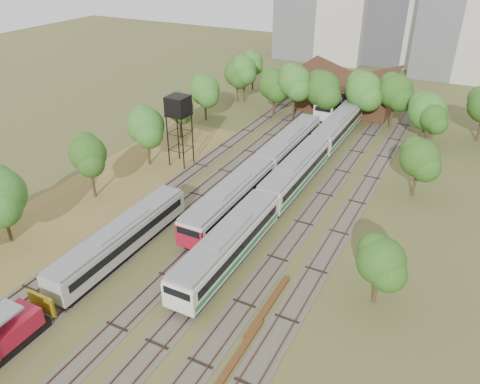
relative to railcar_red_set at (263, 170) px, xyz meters
The scene contains 14 objects.
ground 24.21m from the railcar_red_set, 85.24° to the right, with size 240.00×240.00×0.00m, color #475123.
dry_grass_patch 22.75m from the railcar_red_set, 134.92° to the right, with size 14.00×60.00×0.04m, color brown.
tracks 2.59m from the railcar_red_set, 35.69° to the left, with size 24.60×80.00×0.19m.
railcar_red_set is the anchor object (origin of this frame).
railcar_green_set 4.11m from the railcar_red_set, 13.18° to the left, with size 3.13×52.08×3.88m.
railcar_rear 31.06m from the railcar_red_set, 90.00° to the left, with size 3.23×16.08×4.00m.
old_grey_coach 20.92m from the railcar_red_set, 106.67° to the right, with size 2.79×18.00×3.45m.
water_tower 13.98m from the railcar_red_set, behind, with size 2.81×2.81×9.73m.
rail_pile_near 22.63m from the railcar_red_set, 63.67° to the right, with size 0.56×8.37×0.28m, color brown.
rail_pile_far 28.16m from the railcar_red_set, 68.71° to the right, with size 0.50×7.99×0.26m, color brown.
maintenance_shed 33.96m from the railcar_red_set, 88.31° to the left, with size 16.45×11.55×7.58m.
tree_band_left 18.30m from the railcar_red_set, behind, with size 7.32×71.34×8.42m.
tree_band_far 26.81m from the railcar_red_set, 74.23° to the left, with size 51.25×10.32×9.43m.
tree_band_right 18.04m from the railcar_red_set, 10.10° to the left, with size 4.88×40.81×7.39m.
Camera 1 is at (19.90, -24.29, 28.33)m, focal length 35.00 mm.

